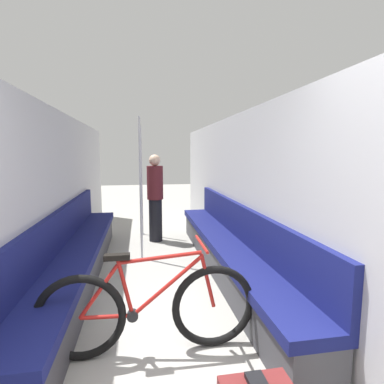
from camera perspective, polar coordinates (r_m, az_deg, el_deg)
The scene contains 8 objects.
wall_left at distance 3.98m, azimuth -25.52°, elevation -1.19°, with size 0.10×8.81×2.21m, color #B2B2B7.
wall_right at distance 4.09m, azimuth 10.65°, elevation -0.39°, with size 0.10×8.81×2.21m, color #B2B2B7.
bench_seat_row_left at distance 4.11m, azimuth -21.21°, elevation -12.08°, with size 0.49×4.44×0.95m.
bench_seat_row_right at distance 4.19m, azimuth 6.86°, elevation -11.24°, with size 0.49×4.44×0.95m.
bicycle at distance 2.65m, azimuth -8.17°, elevation -21.34°, with size 1.80×0.46×0.92m.
grab_pole_near at distance 4.65m, azimuth -9.76°, elevation 0.07°, with size 0.08×0.08×2.19m.
grab_pole_far at distance 6.10m, azimuth -9.60°, elevation 1.78°, with size 0.08×0.08×2.19m.
passenger_standing at distance 5.63m, azimuth -7.02°, elevation -0.94°, with size 0.30×0.30×1.63m.
Camera 1 is at (-0.17, -0.99, 1.65)m, focal length 28.00 mm.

